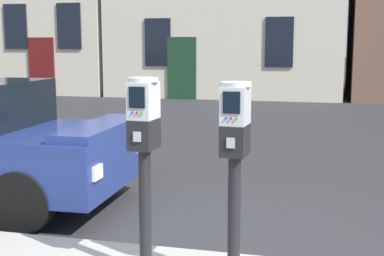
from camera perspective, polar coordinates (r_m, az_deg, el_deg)
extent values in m
cylinder|color=black|center=(4.01, -5.03, -8.87)|extent=(0.10, 0.10, 0.95)
cube|color=black|center=(3.87, -5.14, -0.64)|extent=(0.19, 0.25, 0.22)
cube|color=#A5A8AD|center=(3.76, -5.90, -0.94)|extent=(0.06, 0.02, 0.07)
cube|color=#B7BABF|center=(3.84, -5.19, 2.95)|extent=(0.19, 0.24, 0.27)
cube|color=black|center=(3.73, -5.92, 3.26)|extent=(0.12, 0.02, 0.15)
cylinder|color=blue|center=(3.75, -6.39, 1.64)|extent=(0.02, 0.01, 0.02)
cylinder|color=red|center=(3.74, -5.90, 1.62)|extent=(0.02, 0.01, 0.02)
cylinder|color=green|center=(3.72, -5.41, 1.60)|extent=(0.02, 0.01, 0.02)
cylinder|color=#B7BABF|center=(3.83, -5.22, 5.17)|extent=(0.23, 0.23, 0.03)
cylinder|color=black|center=(3.85, 4.51, -9.70)|extent=(0.10, 0.10, 0.93)
cube|color=black|center=(3.71, 4.62, -1.27)|extent=(0.19, 0.25, 0.22)
cube|color=#A5A8AD|center=(3.59, 4.15, -1.61)|extent=(0.06, 0.02, 0.07)
cube|color=#B7BABF|center=(3.68, 4.67, 2.41)|extent=(0.19, 0.24, 0.26)
cube|color=black|center=(3.56, 4.23, 2.72)|extent=(0.12, 0.02, 0.15)
cylinder|color=blue|center=(3.58, 3.66, 1.06)|extent=(0.02, 0.01, 0.02)
cylinder|color=red|center=(3.57, 4.20, 1.03)|extent=(0.02, 0.01, 0.02)
cylinder|color=green|center=(3.56, 4.75, 1.01)|extent=(0.02, 0.01, 0.02)
cylinder|color=#B7BABF|center=(3.66, 4.69, 4.70)|extent=(0.23, 0.23, 0.03)
cube|color=navy|center=(5.86, -9.72, -0.02)|extent=(0.48, 1.69, 0.10)
cube|color=white|center=(6.46, -5.48, -1.97)|extent=(0.04, 0.20, 0.14)
cube|color=white|center=(5.22, -10.09, -4.69)|extent=(0.04, 0.20, 0.14)
cylinder|color=black|center=(6.91, -10.87, -3.94)|extent=(0.65, 0.24, 0.64)
cylinder|color=black|center=(5.49, -17.69, -7.54)|extent=(0.65, 0.24, 0.64)
cube|color=black|center=(20.69, -18.32, 10.25)|extent=(0.90, 0.06, 1.60)
cube|color=black|center=(19.66, -13.00, 10.56)|extent=(0.90, 0.06, 1.60)
cube|color=#591414|center=(20.20, -15.75, 6.31)|extent=(1.00, 0.07, 2.10)
cube|color=black|center=(18.41, -3.68, 9.13)|extent=(0.90, 0.06, 1.60)
cube|color=black|center=(17.61, 9.30, 9.05)|extent=(0.90, 0.06, 1.60)
cube|color=#193823|center=(18.19, -1.10, 6.39)|extent=(1.00, 0.07, 2.10)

